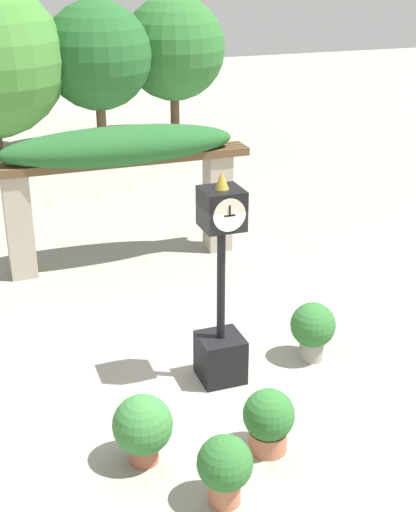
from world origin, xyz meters
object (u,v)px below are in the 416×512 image
at_px(potted_plant_near_left, 225,467).
at_px(potted_plant_far_right, 313,328).
at_px(pedestal_clock, 221,300).
at_px(potted_plant_near_right, 269,420).
at_px(potted_plant_far_left, 143,427).

relative_size(potted_plant_near_left, potted_plant_far_right, 0.93).
xyz_separation_m(pedestal_clock, potted_plant_near_left, (-0.81, -2.27, -0.75)).
relative_size(pedestal_clock, potted_plant_near_right, 3.73).
bearing_deg(potted_plant_near_right, pedestal_clock, 89.30).
distance_m(pedestal_clock, potted_plant_near_left, 2.52).
height_order(pedestal_clock, potted_plant_far_left, pedestal_clock).
height_order(potted_plant_near_right, potted_plant_far_left, potted_plant_far_left).
xyz_separation_m(pedestal_clock, potted_plant_far_left, (-1.45, -1.33, -0.73)).
distance_m(potted_plant_near_left, potted_plant_near_right, 1.02).
bearing_deg(potted_plant_near_left, potted_plant_near_right, 38.83).
bearing_deg(potted_plant_near_left, potted_plant_far_right, 45.87).
bearing_deg(potted_plant_far_right, potted_plant_near_right, -130.88).
bearing_deg(potted_plant_near_right, potted_plant_near_left, -141.17).
height_order(potted_plant_near_right, potted_plant_far_right, potted_plant_far_right).
relative_size(pedestal_clock, potted_plant_near_left, 3.66).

